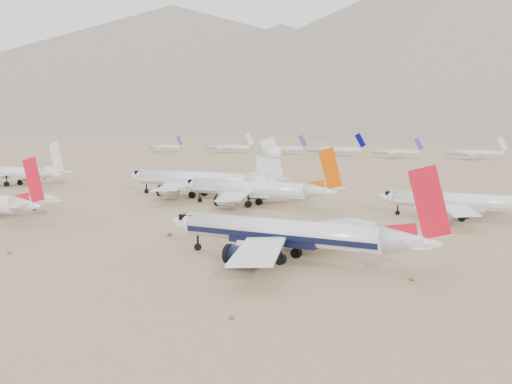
# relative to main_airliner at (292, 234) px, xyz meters

# --- Properties ---
(ground) EXTENTS (7000.00, 7000.00, 0.00)m
(ground) POSITION_rel_main_airliner_xyz_m (-3.06, -4.47, -4.76)
(ground) COLOR #8D6E52
(ground) RESTS_ON ground
(main_airliner) EXTENTS (49.09, 47.95, 17.32)m
(main_airliner) POSITION_rel_main_airliner_xyz_m (0.00, 0.00, 0.00)
(main_airliner) COLOR white
(main_airliner) RESTS_ON ground
(row2_gold_tail) EXTENTS (43.39, 42.43, 15.45)m
(row2_gold_tail) POSITION_rel_main_airliner_xyz_m (16.31, 62.21, -0.44)
(row2_gold_tail) COLOR white
(row2_gold_tail) RESTS_ON ground
(row2_orange_tail) EXTENTS (48.00, 46.95, 17.12)m
(row2_orange_tail) POSITION_rel_main_airliner_xyz_m (-40.44, 58.92, 0.04)
(row2_orange_tail) COLOR white
(row2_orange_tail) RESTS_ON ground
(row2_white_trijet) EXTENTS (54.56, 53.32, 19.33)m
(row2_white_trijet) POSITION_rel_main_airliner_xyz_m (-66.09, 69.97, 0.83)
(row2_white_trijet) COLOR white
(row2_white_trijet) RESTS_ON ground
(row2_white_twin) EXTENTS (47.05, 46.04, 16.81)m
(row2_white_twin) POSITION_rel_main_airliner_xyz_m (-146.78, 65.46, -0.03)
(row2_white_twin) COLOR white
(row2_white_twin) RESTS_ON ground
(distant_storage_row) EXTENTS (517.29, 51.89, 14.49)m
(distant_storage_row) POSITION_rel_main_airliner_xyz_m (-8.74, 315.93, -0.44)
(distant_storage_row) COLOR silver
(distant_storage_row) RESTS_ON ground
(desert_scrub) EXTENTS (233.60, 121.67, 0.63)m
(desert_scrub) POSITION_rel_main_airliner_xyz_m (-23.79, -26.36, -4.48)
(desert_scrub) COLOR brown
(desert_scrub) RESTS_ON ground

